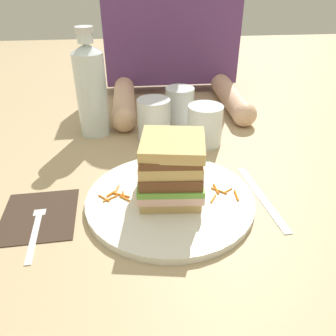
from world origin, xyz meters
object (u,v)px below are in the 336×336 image
fork (37,223)px  diner_across (172,11)px  juice_glass (205,127)px  napkin_dark (39,215)px  empty_tumbler_1 (180,107)px  knife (263,198)px  empty_tumbler_0 (154,120)px  main_plate (170,199)px  sandwich (170,170)px  water_bottle (91,89)px

fork → diner_across: (0.29, 0.63, 0.23)m
juice_glass → diner_across: (-0.03, 0.38, 0.20)m
napkin_dark → empty_tumbler_1: size_ratio=1.40×
knife → fork: bearing=-175.9°
empty_tumbler_1 → fork: bearing=-127.6°
juice_glass → empty_tumbler_0: (-0.11, 0.03, 0.01)m
main_plate → napkin_dark: main_plate is taller
knife → empty_tumbler_0: (-0.18, 0.26, 0.05)m
sandwich → water_bottle: (-0.15, 0.30, 0.04)m
knife → water_bottle: (-0.32, 0.31, 0.11)m
knife → diner_across: (-0.09, 0.61, 0.24)m
fork → juice_glass: (0.32, 0.25, 0.04)m
fork → napkin_dark: bearing=93.8°
main_plate → water_bottle: water_bottle is taller
knife → empty_tumbler_1: bearing=107.1°
empty_tumbler_1 → napkin_dark: bearing=-129.5°
fork → knife: 0.39m
water_bottle → knife: bearing=-44.5°
knife → empty_tumbler_1: 0.36m
napkin_dark → empty_tumbler_0: empty_tumbler_0 is taller
fork → juice_glass: bearing=38.1°
knife → empty_tumbler_0: bearing=124.0°
juice_glass → main_plate: bearing=-115.6°
sandwich → juice_glass: (0.10, 0.22, -0.03)m
sandwich → water_bottle: size_ratio=0.48×
juice_glass → empty_tumbler_1: empty_tumbler_1 is taller
sandwich → water_bottle: 0.34m
sandwich → knife: bearing=-2.9°
juice_glass → sandwich: bearing=-115.4°
main_plate → empty_tumbler_1: (0.06, 0.33, 0.04)m
knife → empty_tumbler_1: (-0.10, 0.34, 0.05)m
water_bottle → empty_tumbler_0: (0.14, -0.05, -0.06)m
main_plate → napkin_dark: bearing=-176.4°
juice_glass → empty_tumbler_0: bearing=163.4°
fork → knife: bearing=4.1°
fork → knife: size_ratio=0.83×
juice_glass → napkin_dark: bearing=-144.6°
sandwich → water_bottle: bearing=116.4°
napkin_dark → empty_tumbler_0: size_ratio=1.38×
empty_tumbler_1 → diner_across: 0.33m
sandwich → main_plate: bearing=150.0°
empty_tumbler_0 → knife: bearing=-56.0°
sandwich → diner_across: bearing=83.1°
main_plate → sandwich: 0.06m
juice_glass → fork: bearing=-141.9°
napkin_dark → diner_across: bearing=64.3°
sandwich → napkin_dark: 0.23m
main_plate → napkin_dark: 0.22m
napkin_dark → fork: (0.00, -0.02, 0.00)m
napkin_dark → diner_across: size_ratio=0.26×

